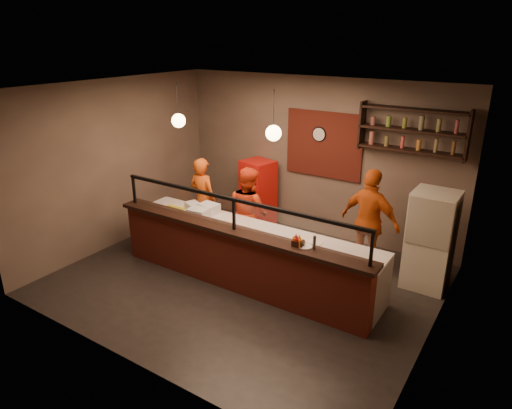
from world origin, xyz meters
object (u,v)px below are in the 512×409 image
Objects in this scene: cook_mid at (249,212)px; condiment_caddy at (298,243)px; red_cooler at (258,193)px; pizza_dough at (308,241)px; pepper_mill at (314,243)px; wall_clock at (319,134)px; cook_right at (370,222)px; cook_left at (203,199)px; fridge at (430,240)px.

condiment_caddy is at bearing 164.59° from cook_mid.
pizza_dough is at bearing -27.50° from red_cooler.
red_cooler is 3.49m from pepper_mill.
wall_clock is at bearing 115.12° from pepper_mill.
cook_left is at bearing 18.82° from cook_right.
cook_right is 1.29× the size of red_cooler.
cook_left is 0.99× the size of cook_mid.
condiment_caddy is (1.64, -1.16, 0.25)m from cook_mid.
cook_right is at bearing -33.93° from wall_clock.
cook_left reaches higher than fridge.
red_cooler is at bearing 138.51° from pizza_dough.
fridge is 2.16m from pepper_mill.
cook_left is at bearing 13.82° from cook_mid.
condiment_caddy is (2.26, -2.43, 0.38)m from red_cooler.
cook_mid is 0.92× the size of cook_right.
cook_left is 3.33m from pepper_mill.
fridge reaches higher than condiment_caddy.
cook_left is at bearing 164.44° from pizza_dough.
cook_right is 1.34m from pizza_dough.
wall_clock reaches higher than cook_right.
cook_right reaches higher than cook_mid.
wall_clock is 2.64m from cook_left.
red_cooler reaches higher than pepper_mill.
fridge is at bearing 50.50° from condiment_caddy.
pepper_mill is (0.33, -0.48, 0.26)m from pizza_dough.
red_cooler is (0.57, 1.15, -0.12)m from cook_left.
red_cooler is at bearing -114.66° from cook_left.
wall_clock is 0.18× the size of cook_left.
cook_right is 9.23× the size of pepper_mill.
wall_clock is at bearing -91.59° from cook_mid.
cook_right is 4.07× the size of pizza_dough.
cook_left is 10.41× the size of condiment_caddy.
wall_clock is at bearing -23.00° from cook_right.
wall_clock is 3.13m from pepper_mill.
pizza_dough is 2.83× the size of condiment_caddy.
pizza_dough is (1.55, -0.64, 0.05)m from cook_mid.
red_cooler is 8.94× the size of condiment_caddy.
wall_clock reaches higher than cook_mid.
cook_left is 1.02× the size of fridge.
cook_mid is 8.46× the size of pepper_mill.
cook_mid is 2.03m from condiment_caddy.
red_cooler is at bearing -165.87° from wall_clock.
pizza_dough is at bearing 177.29° from cook_mid.
pizza_dough is at bearing -67.23° from wall_clock.
cook_right is 1.13× the size of fridge.
cook_right is at bearing -170.36° from cook_left.
red_cooler is 3.16× the size of pizza_dough.
cook_mid is 1.18× the size of red_cooler.
red_cooler reaches higher than pizza_dough.
cook_left is 8.34× the size of pepper_mill.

